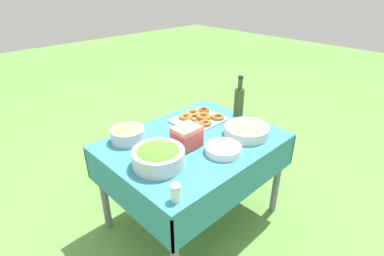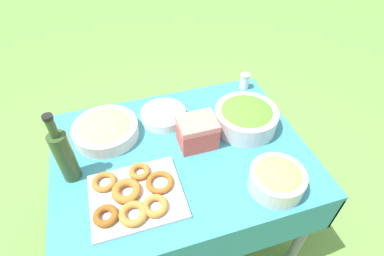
{
  "view_description": "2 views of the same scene",
  "coord_description": "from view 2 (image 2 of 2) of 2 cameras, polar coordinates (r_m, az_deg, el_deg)",
  "views": [
    {
      "loc": [
        1.22,
        1.24,
        1.67
      ],
      "look_at": [
        -0.01,
        -0.03,
        0.76
      ],
      "focal_mm": 28.0,
      "sensor_mm": 36.0,
      "label": 1
    },
    {
      "loc": [
        -0.22,
        -0.89,
        1.7
      ],
      "look_at": [
        0.07,
        0.05,
        0.77
      ],
      "focal_mm": 28.0,
      "sensor_mm": 36.0,
      "label": 2
    }
  ],
  "objects": [
    {
      "name": "ground_plane",
      "position": [
        1.93,
        -1.62,
        -18.07
      ],
      "size": [
        14.0,
        14.0,
        0.0
      ],
      "primitive_type": "plane",
      "color": "#609342"
    },
    {
      "name": "picnic_table",
      "position": [
        1.45,
        -2.07,
        -7.02
      ],
      "size": [
        1.14,
        0.87,
        0.68
      ],
      "color": "teal",
      "rests_on": "ground_plane"
    },
    {
      "name": "cooler_box",
      "position": [
        1.35,
        0.99,
        -0.82
      ],
      "size": [
        0.17,
        0.14,
        0.14
      ],
      "color": "#E04C42",
      "rests_on": "picnic_table"
    },
    {
      "name": "pasta_bowl",
      "position": [
        1.47,
        -16.14,
        -0.24
      ],
      "size": [
        0.3,
        0.3,
        0.09
      ],
      "color": "silver",
      "rests_on": "picnic_table"
    },
    {
      "name": "plate_stack",
      "position": [
        1.52,
        -5.46,
        2.41
      ],
      "size": [
        0.23,
        0.23,
        0.05
      ],
      "color": "white",
      "rests_on": "picnic_table"
    },
    {
      "name": "donut_platter",
      "position": [
        1.22,
        -10.87,
        -12.47
      ],
      "size": [
        0.36,
        0.32,
        0.05
      ],
      "color": "silver",
      "rests_on": "picnic_table"
    },
    {
      "name": "olive_oil_bottle",
      "position": [
        1.28,
        -23.16,
        -4.89
      ],
      "size": [
        0.07,
        0.07,
        0.34
      ],
      "color": "#2D4723",
      "rests_on": "picnic_table"
    },
    {
      "name": "salt_shaker",
      "position": [
        1.74,
        9.97,
        8.8
      ],
      "size": [
        0.05,
        0.05,
        0.09
      ],
      "color": "white",
      "rests_on": "picnic_table"
    },
    {
      "name": "salad_bowl",
      "position": [
        1.47,
        10.24,
        2.17
      ],
      "size": [
        0.3,
        0.3,
        0.12
      ],
      "color": "silver",
      "rests_on": "picnic_table"
    },
    {
      "name": "fruit_bowl",
      "position": [
        1.25,
        15.91,
        -9.23
      ],
      "size": [
        0.22,
        0.22,
        0.11
      ],
      "color": "silver",
      "rests_on": "picnic_table"
    }
  ]
}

